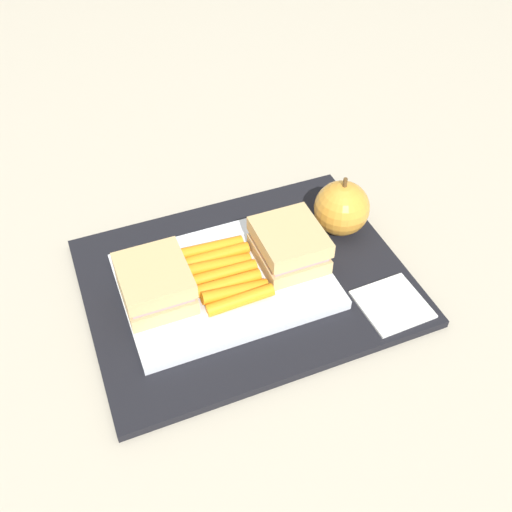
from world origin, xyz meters
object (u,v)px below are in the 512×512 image
at_px(apple, 342,208).
at_px(carrot_sticks_bundle, 225,273).
at_px(sandwich_half_left, 155,283).
at_px(food_tray, 225,281).
at_px(paper_napkin, 392,304).
at_px(sandwich_half_right, 289,245).

bearing_deg(apple, carrot_sticks_bundle, -167.74).
height_order(sandwich_half_left, apple, apple).
distance_m(sandwich_half_left, carrot_sticks_bundle, 0.08).
bearing_deg(food_tray, paper_napkin, -31.29).
distance_m(sandwich_half_right, apple, 0.09).
distance_m(sandwich_half_right, carrot_sticks_bundle, 0.08).
xyz_separation_m(sandwich_half_left, apple, (0.24, 0.04, -0.00)).
xyz_separation_m(sandwich_half_left, sandwich_half_right, (0.16, 0.00, 0.00)).
height_order(apple, paper_napkin, apple).
xyz_separation_m(food_tray, apple, (0.16, 0.04, 0.03)).
bearing_deg(apple, paper_napkin, -91.58).
relative_size(sandwich_half_right, carrot_sticks_bundle, 0.79).
bearing_deg(carrot_sticks_bundle, food_tray, 87.44).
bearing_deg(sandwich_half_right, sandwich_half_left, 180.00).
bearing_deg(carrot_sticks_bundle, paper_napkin, -31.26).
distance_m(apple, paper_napkin, 0.14).
xyz_separation_m(carrot_sticks_bundle, apple, (0.16, 0.04, 0.01)).
relative_size(food_tray, apple, 2.92).
relative_size(food_tray, sandwich_half_left, 2.88).
distance_m(sandwich_half_left, apple, 0.24).
xyz_separation_m(food_tray, carrot_sticks_bundle, (-0.00, -0.00, 0.01)).
xyz_separation_m(carrot_sticks_bundle, paper_napkin, (0.16, -0.10, -0.02)).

